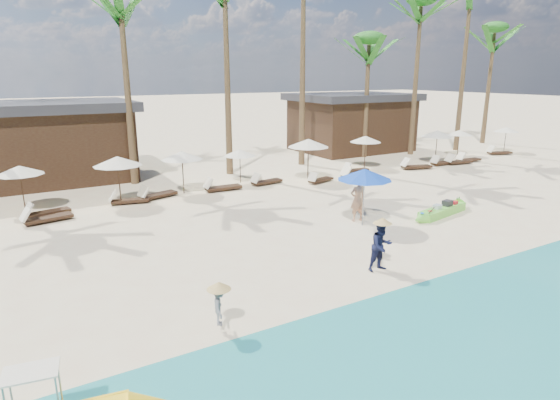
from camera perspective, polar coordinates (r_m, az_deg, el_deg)
ground at (r=15.36m, az=8.36°, el=-7.02°), size 240.00×240.00×0.00m
wet_sand_strip at (r=12.27m, az=23.45°, el=-14.17°), size 240.00×4.50×0.01m
green_canoe at (r=20.79m, az=19.18°, el=-1.23°), size 4.49×1.16×0.58m
tourist at (r=18.92m, az=9.44°, el=0.07°), size 0.71×0.53×1.80m
vendor_green at (r=14.36m, az=12.24°, el=-5.52°), size 0.78×0.62×1.55m
vendor_yellow at (r=11.00m, az=-7.38°, el=-12.65°), size 0.55×0.69×0.94m
blue_umbrella at (r=18.14m, az=10.28°, el=3.10°), size 2.10×2.10×2.26m
resort_parasol_3 at (r=22.69m, az=-29.17°, el=3.19°), size 1.94×1.94×2.00m
lounger_3_right at (r=20.86m, az=-26.79°, el=-1.92°), size 1.98×0.92×0.65m
resort_parasol_4 at (r=22.11m, az=-19.21°, el=4.50°), size 2.14×2.14×2.21m
lounger_4_left at (r=21.76m, az=-26.74°, el=-1.29°), size 1.86×0.91×0.61m
lounger_4_right at (r=22.42m, az=-18.15°, el=0.03°), size 1.82×0.90×0.59m
resort_parasol_5 at (r=23.36m, az=-11.87°, el=5.34°), size 2.05×2.05×2.11m
lounger_5_left at (r=22.98m, az=-14.88°, el=0.68°), size 1.98×1.09×0.64m
resort_parasol_6 at (r=25.31m, az=-4.92°, el=5.76°), size 1.77×1.77×1.83m
lounger_6_left at (r=23.86m, az=-7.22°, el=1.62°), size 1.94×0.67×0.65m
lounger_6_right at (r=25.03m, az=-1.84°, el=2.34°), size 1.86×0.77×0.61m
resort_parasol_7 at (r=25.64m, az=3.48°, el=6.94°), size 2.27×2.27×2.33m
lounger_7_left at (r=25.56m, az=4.84°, el=2.53°), size 1.75×0.96×0.57m
lounger_7_right at (r=26.87m, az=9.09°, el=3.08°), size 1.96×0.65×0.66m
resort_parasol_8 at (r=29.79m, az=10.39°, el=7.32°), size 1.96×1.96×2.02m
lounger_8_left at (r=28.50m, az=9.07°, el=3.70°), size 1.68×0.59×0.56m
resort_parasol_9 at (r=32.44m, az=18.65°, el=7.69°), size 2.13×2.13×2.19m
lounger_9_left at (r=30.28m, az=16.11°, el=4.03°), size 2.03×1.13×0.66m
lounger_9_right at (r=32.16m, az=19.10°, el=4.39°), size 1.82×0.59×0.61m
resort_parasol_10 at (r=36.33m, az=21.04°, el=7.68°), size 1.78×1.78×1.84m
lounger_10_left at (r=32.81m, az=20.81°, el=4.45°), size 1.99×0.85×0.66m
lounger_10_right at (r=33.92m, az=21.88°, el=4.65°), size 1.87×0.73×0.62m
resort_parasol_11 at (r=39.35m, az=25.89°, el=7.75°), size 1.84×1.84×1.89m
lounger_11_left at (r=37.96m, az=25.05°, el=5.33°), size 1.90×1.15×0.62m
palm_3 at (r=26.09m, az=-18.81°, el=20.61°), size 2.08×2.08×10.52m
palm_4 at (r=27.67m, az=-6.72°, el=22.74°), size 2.08×2.08×11.70m
palm_6 at (r=33.64m, az=10.75°, el=17.12°), size 2.08×2.08×8.51m
palm_7 at (r=35.71m, az=16.67°, el=19.77°), size 2.08×2.08×11.08m
palm_8 at (r=38.96m, az=22.09°, el=20.65°), size 2.08×2.08×12.70m
palm_9 at (r=43.74m, az=24.57°, el=16.88°), size 2.08×2.08×9.82m
pavilion_west at (r=28.78m, az=-28.18°, el=6.26°), size 10.80×6.60×4.30m
pavilion_east at (r=36.83m, az=8.71°, el=9.44°), size 8.80×6.60×4.30m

